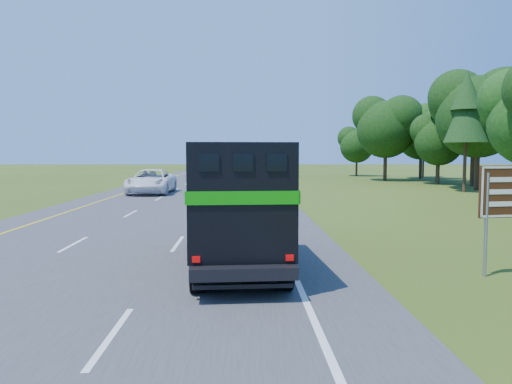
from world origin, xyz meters
TOP-DOWN VIEW (x-y plane):
  - road at (0.00, 50.00)m, footprint 15.00×260.00m
  - lane_markings at (0.00, 50.00)m, footprint 11.15×260.00m
  - horse_truck at (3.95, 7.48)m, footprint 2.85×7.89m
  - white_suv at (-3.20, 33.79)m, footprint 3.31×7.08m
  - far_car at (-3.37, 108.36)m, footprint 2.33×5.01m

SIDE VIEW (x-z plane):
  - road at x=0.00m, z-range 0.00..0.04m
  - lane_markings at x=0.00m, z-range 0.04..0.05m
  - far_car at x=-3.37m, z-range 0.04..1.70m
  - white_suv at x=-3.20m, z-range 0.04..2.00m
  - horse_truck at x=3.95m, z-range 0.16..3.60m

